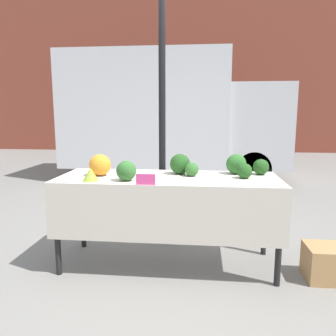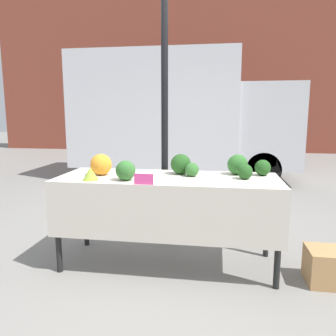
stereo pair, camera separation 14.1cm
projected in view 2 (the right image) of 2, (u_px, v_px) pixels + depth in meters
The scene contains 15 objects.
ground_plane at pixel (168, 263), 3.05m from camera, with size 40.00×40.00×0.00m, color gray.
building_facade at pixel (208, 73), 11.91m from camera, with size 16.00×0.60×5.69m.
tent_pole at pixel (165, 125), 3.36m from camera, with size 0.07×0.07×2.52m.
parked_truck at pixel (178, 114), 7.06m from camera, with size 4.58×1.92×2.61m.
market_table at pixel (167, 190), 2.87m from camera, with size 1.96×0.72×0.82m.
orange_cauliflower at pixel (101, 165), 2.99m from camera, with size 0.20×0.20×0.20m.
romanesco_head at pixel (90, 174), 2.77m from camera, with size 0.14×0.14×0.11m.
broccoli_head_0 at pixel (192, 170), 2.92m from camera, with size 0.12×0.12×0.12m.
broccoli_head_1 at pixel (181, 164), 3.04m from camera, with size 0.19×0.19×0.19m.
broccoli_head_2 at pixel (238, 165), 3.01m from camera, with size 0.19×0.19×0.19m.
broccoli_head_3 at pixel (126, 170), 2.75m from camera, with size 0.17×0.17×0.17m.
broccoli_head_4 at pixel (263, 168), 2.97m from camera, with size 0.14×0.14×0.14m.
broccoli_head_5 at pixel (245, 172), 2.81m from camera, with size 0.13×0.13×0.13m.
price_sign at pixel (144, 179), 2.59m from camera, with size 0.16×0.01×0.09m.
produce_crate at pixel (336, 267), 2.67m from camera, with size 0.46×0.31×0.29m.
Camera 2 is at (0.44, -2.83, 1.38)m, focal length 35.00 mm.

